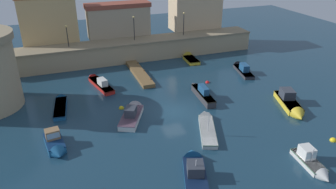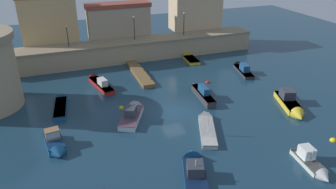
# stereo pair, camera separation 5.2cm
# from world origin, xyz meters

# --- Properties ---
(ground_plane) EXTENTS (102.57, 102.57, 0.00)m
(ground_plane) POSITION_xyz_m (0.00, 0.00, 0.00)
(ground_plane) COLOR #19384C
(quay_wall) EXTENTS (41.88, 4.27, 3.23)m
(quay_wall) POSITION_xyz_m (0.00, 19.08, 1.62)
(quay_wall) COLOR tan
(quay_wall) RESTS_ON ground
(old_town_backdrop) EXTENTS (33.95, 4.52, 7.78)m
(old_town_backdrop) POSITION_xyz_m (1.38, 22.89, 6.45)
(old_town_backdrop) COLOR tan
(old_town_backdrop) RESTS_ON ground
(pier_dock) EXTENTS (1.69, 9.97, 0.70)m
(pier_dock) POSITION_xyz_m (-0.69, 12.11, 0.26)
(pier_dock) COLOR brown
(pier_dock) RESTS_ON ground
(quay_lamp_0) EXTENTS (0.32, 0.32, 3.27)m
(quay_lamp_0) POSITION_xyz_m (-9.68, 19.08, 5.41)
(quay_lamp_0) COLOR black
(quay_lamp_0) RESTS_ON quay_wall
(quay_lamp_1) EXTENTS (0.32, 0.32, 3.85)m
(quay_lamp_1) POSITION_xyz_m (0.59, 19.08, 5.75)
(quay_lamp_1) COLOR black
(quay_lamp_1) RESTS_ON quay_wall
(quay_lamp_2) EXTENTS (0.32, 0.32, 3.85)m
(quay_lamp_2) POSITION_xyz_m (9.14, 19.08, 5.75)
(quay_lamp_2) COLOR black
(quay_lamp_2) RESTS_ON quay_wall
(moored_boat_0) EXTENTS (2.01, 4.87, 1.64)m
(moored_boat_0) POSITION_xyz_m (8.82, 15.72, 0.26)
(moored_boat_0) COLOR gold
(moored_boat_0) RESTS_ON ground
(moored_boat_1) EXTENTS (1.87, 4.69, 2.21)m
(moored_boat_1) POSITION_xyz_m (7.67, -13.53, 0.43)
(moored_boat_1) COLOR silver
(moored_boat_1) RESTS_ON ground
(moored_boat_2) EXTENTS (3.95, 7.20, 3.07)m
(moored_boat_2) POSITION_xyz_m (2.07, -4.26, 0.27)
(moored_boat_2) COLOR silver
(moored_boat_2) RESTS_ON ground
(moored_boat_4) EXTENTS (2.92, 7.41, 1.75)m
(moored_boat_4) POSITION_xyz_m (-6.85, 10.59, 0.39)
(moored_boat_4) COLOR red
(moored_boat_4) RESTS_ON ground
(moored_boat_5) EXTENTS (4.38, 6.32, 2.13)m
(moored_boat_5) POSITION_xyz_m (-4.61, 0.73, 0.45)
(moored_boat_5) COLOR white
(moored_boat_5) RESTS_ON ground
(moored_boat_6) EXTENTS (3.76, 6.63, 2.58)m
(moored_boat_6) POSITION_xyz_m (-2.11, -10.28, 0.37)
(moored_boat_6) COLOR #195689
(moored_boat_6) RESTS_ON ground
(moored_boat_7) EXTENTS (2.09, 4.37, 2.05)m
(moored_boat_7) POSITION_xyz_m (-13.12, -2.91, 0.53)
(moored_boat_7) COLOR #195689
(moored_boat_7) RESTS_ON ground
(moored_boat_8) EXTENTS (1.97, 6.68, 1.22)m
(moored_boat_8) POSITION_xyz_m (-12.07, 6.13, 0.26)
(moored_boat_8) COLOR #195689
(moored_boat_8) RESTS_ON ground
(moored_boat_9) EXTENTS (1.60, 6.95, 1.80)m
(moored_boat_9) POSITION_xyz_m (4.69, 2.51, 0.57)
(moored_boat_9) COLOR #333338
(moored_boat_9) RESTS_ON ground
(moored_boat_10) EXTENTS (3.71, 6.89, 2.21)m
(moored_boat_10) POSITION_xyz_m (13.17, -3.93, 0.53)
(moored_boat_10) COLOR gold
(moored_boat_10) RESTS_ON ground
(moored_boat_11) EXTENTS (2.77, 6.83, 1.88)m
(moored_boat_11) POSITION_xyz_m (14.20, 8.49, 0.39)
(moored_boat_11) COLOR #333338
(moored_boat_11) RESTS_ON ground
(mooring_buoy_0) EXTENTS (0.60, 0.60, 0.60)m
(mooring_buoy_0) POSITION_xyz_m (-5.47, 2.90, 0.00)
(mooring_buoy_0) COLOR yellow
(mooring_buoy_0) RESTS_ON ground
(mooring_buoy_1) EXTENTS (0.65, 0.65, 0.65)m
(mooring_buoy_1) POSITION_xyz_m (12.66, -10.94, 0.00)
(mooring_buoy_1) COLOR yellow
(mooring_buoy_1) RESTS_ON ground
(mooring_buoy_2) EXTENTS (0.56, 0.56, 0.56)m
(mooring_buoy_2) POSITION_xyz_m (7.38, 6.14, 0.00)
(mooring_buoy_2) COLOR red
(mooring_buoy_2) RESTS_ON ground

